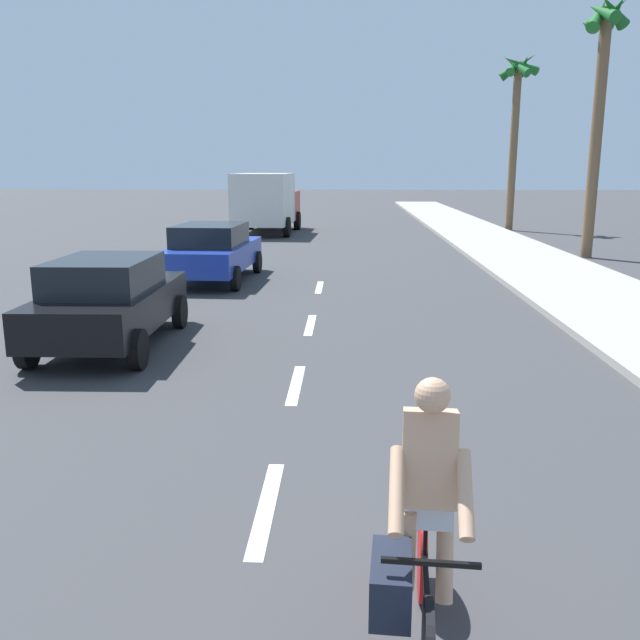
{
  "coord_description": "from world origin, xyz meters",
  "views": [
    {
      "loc": [
        0.72,
        1.41,
        3.05
      ],
      "look_at": [
        0.37,
        10.02,
        1.1
      ],
      "focal_mm": 37.83,
      "sensor_mm": 36.0,
      "label": 1
    }
  ],
  "objects": [
    {
      "name": "sidewalk_strip",
      "position": [
        6.68,
        22.0,
        0.07
      ],
      "size": [
        3.6,
        80.0,
        0.14
      ],
      "primitive_type": "cube",
      "color": "#9E998E",
      "rests_on": "ground"
    },
    {
      "name": "palm_tree_distant",
      "position": [
        8.75,
        35.58,
        6.21
      ],
      "size": [
        1.87,
        1.78,
        8.52
      ],
      "color": "brown",
      "rests_on": "ground"
    },
    {
      "name": "cyclist",
      "position": [
        1.19,
        5.24,
        0.83
      ],
      "size": [
        0.63,
        1.71,
        1.82
      ],
      "rotation": [
        0.0,
        0.0,
        3.06
      ],
      "color": "black",
      "rests_on": "ground"
    },
    {
      "name": "parked_car_blue",
      "position": [
        -2.97,
        19.66,
        0.84
      ],
      "size": [
        2.25,
        4.6,
        1.57
      ],
      "rotation": [
        0.0,
        0.0,
        -0.05
      ],
      "color": "#1E389E",
      "rests_on": "ground"
    },
    {
      "name": "palm_tree_far",
      "position": [
        9.03,
        25.13,
        6.22
      ],
      "size": [
        1.6,
        1.74,
        8.72
      ],
      "color": "brown",
      "rests_on": "ground"
    },
    {
      "name": "parked_car_black",
      "position": [
        -3.37,
        12.64,
        0.84
      ],
      "size": [
        1.96,
        4.14,
        1.57
      ],
      "rotation": [
        0.0,
        0.0,
        0.01
      ],
      "color": "black",
      "rests_on": "ground"
    },
    {
      "name": "lane_stripe_3",
      "position": [
        0.0,
        10.64,
        0.0
      ],
      "size": [
        0.16,
        1.8,
        0.01
      ],
      "primitive_type": "cube",
      "color": "white",
      "rests_on": "ground"
    },
    {
      "name": "ground_plane",
      "position": [
        0.0,
        20.0,
        0.0
      ],
      "size": [
        160.0,
        160.0,
        0.0
      ],
      "primitive_type": "plane",
      "color": "#38383A"
    },
    {
      "name": "lane_stripe_4",
      "position": [
        0.0,
        14.42,
        0.0
      ],
      "size": [
        0.16,
        1.8,
        0.01
      ],
      "primitive_type": "cube",
      "color": "white",
      "rests_on": "ground"
    },
    {
      "name": "delivery_truck",
      "position": [
        -3.12,
        33.61,
        1.5
      ],
      "size": [
        2.9,
        6.35,
        2.8
      ],
      "rotation": [
        0.0,
        0.0,
        -0.05
      ],
      "color": "maroon",
      "rests_on": "ground"
    },
    {
      "name": "lane_stripe_2",
      "position": [
        0.0,
        7.06,
        0.0
      ],
      "size": [
        0.16,
        1.8,
        0.01
      ],
      "primitive_type": "cube",
      "color": "white",
      "rests_on": "ground"
    },
    {
      "name": "lane_stripe_5",
      "position": [
        0.0,
        18.74,
        0.0
      ],
      "size": [
        0.16,
        1.8,
        0.01
      ],
      "primitive_type": "cube",
      "color": "white",
      "rests_on": "ground"
    }
  ]
}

